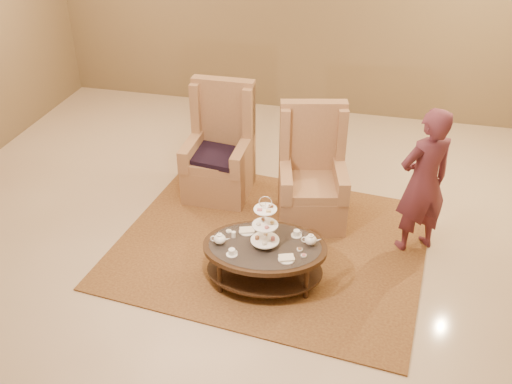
% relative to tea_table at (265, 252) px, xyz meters
% --- Properties ---
extents(ground, '(8.00, 8.00, 0.00)m').
position_rel_tea_table_xyz_m(ground, '(-0.30, 0.29, -0.37)').
color(ground, beige).
rests_on(ground, ground).
extents(ceiling, '(8.00, 8.00, 0.02)m').
position_rel_tea_table_xyz_m(ceiling, '(-0.30, 0.29, -0.37)').
color(ceiling, white).
rests_on(ceiling, ground).
extents(rug, '(3.50, 3.01, 0.02)m').
position_rel_tea_table_xyz_m(rug, '(-0.06, 0.60, -0.36)').
color(rug, olive).
rests_on(rug, ground).
extents(tea_table, '(1.32, 0.99, 1.02)m').
position_rel_tea_table_xyz_m(tea_table, '(0.00, 0.00, 0.00)').
color(tea_table, black).
rests_on(tea_table, ground).
extents(armchair_left, '(0.76, 0.78, 1.40)m').
position_rel_tea_table_xyz_m(armchair_left, '(-0.91, 1.57, 0.10)').
color(armchair_left, '#A6754E').
rests_on(armchair_left, ground).
extents(armchair_right, '(0.89, 0.91, 1.36)m').
position_rel_tea_table_xyz_m(armchair_right, '(0.26, 1.25, 0.09)').
color(armchair_right, '#A6754E').
rests_on(armchair_right, ground).
extents(person, '(0.71, 0.65, 1.64)m').
position_rel_tea_table_xyz_m(person, '(1.45, 0.93, 0.45)').
color(person, '#5A2632').
rests_on(person, ground).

